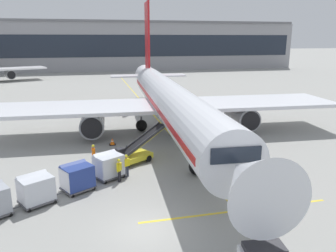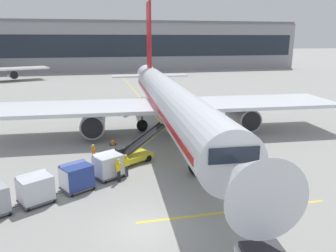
# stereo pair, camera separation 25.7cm
# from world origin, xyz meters

# --- Properties ---
(ground_plane) EXTENTS (600.00, 600.00, 0.00)m
(ground_plane) POSITION_xyz_m (0.00, 0.00, 0.00)
(ground_plane) COLOR gray
(parked_airplane) EXTENTS (37.33, 47.57, 15.61)m
(parked_airplane) POSITION_xyz_m (5.73, 18.45, 3.56)
(parked_airplane) COLOR silver
(parked_airplane) RESTS_ON ground
(belt_loader) EXTENTS (5.23, 3.88, 2.85)m
(belt_loader) POSITION_xyz_m (0.76, 10.11, 0.84)
(belt_loader) COLOR gold
(belt_loader) RESTS_ON ground
(baggage_cart_lead) EXTENTS (2.76, 2.38, 1.91)m
(baggage_cart_lead) POSITION_xyz_m (-1.51, 7.37, 1.00)
(baggage_cart_lead) COLOR #515156
(baggage_cart_lead) RESTS_ON ground
(baggage_cart_second) EXTENTS (2.76, 2.38, 1.91)m
(baggage_cart_second) POSITION_xyz_m (-3.71, 5.71, 1.00)
(baggage_cart_second) COLOR #515156
(baggage_cart_second) RESTS_ON ground
(baggage_cart_third) EXTENTS (2.76, 2.38, 1.91)m
(baggage_cart_third) POSITION_xyz_m (-6.15, 4.35, 1.00)
(baggage_cart_third) COLOR #515156
(baggage_cart_third) RESTS_ON ground
(ground_crew_by_loader) EXTENTS (0.53, 0.37, 1.74)m
(ground_crew_by_loader) POSITION_xyz_m (-0.19, 7.26, 1.00)
(ground_crew_by_loader) COLOR #333847
(ground_crew_by_loader) RESTS_ON ground
(ground_crew_by_carts) EXTENTS (0.40, 0.50, 1.74)m
(ground_crew_by_carts) POSITION_xyz_m (-0.80, 6.48, 1.00)
(ground_crew_by_carts) COLOR black
(ground_crew_by_carts) RESTS_ON ground
(ground_crew_marshaller) EXTENTS (0.29, 0.57, 1.74)m
(ground_crew_marshaller) POSITION_xyz_m (-2.54, 10.29, 1.00)
(ground_crew_marshaller) COLOR #333847
(ground_crew_marshaller) RESTS_ON ground
(safety_cone_engine_keepout) EXTENTS (0.60, 0.60, 0.69)m
(safety_cone_engine_keepout) POSITION_xyz_m (-0.68, 15.32, 0.33)
(safety_cone_engine_keepout) COLOR black
(safety_cone_engine_keepout) RESTS_ON ground
(apron_guidance_line_lead_in) EXTENTS (0.20, 110.00, 0.01)m
(apron_guidance_line_lead_in) POSITION_xyz_m (5.69, 17.58, 0.00)
(apron_guidance_line_lead_in) COLOR yellow
(apron_guidance_line_lead_in) RESTS_ON ground
(apron_guidance_line_stop_bar) EXTENTS (12.00, 0.20, 0.01)m
(apron_guidance_line_stop_bar) POSITION_xyz_m (5.69, 0.60, 0.00)
(apron_guidance_line_stop_bar) COLOR yellow
(apron_guidance_line_stop_bar) RESTS_ON ground
(terminal_building) EXTENTS (119.73, 15.09, 15.63)m
(terminal_building) POSITION_xyz_m (7.40, 98.33, 7.76)
(terminal_building) COLOR #939399
(terminal_building) RESTS_ON ground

